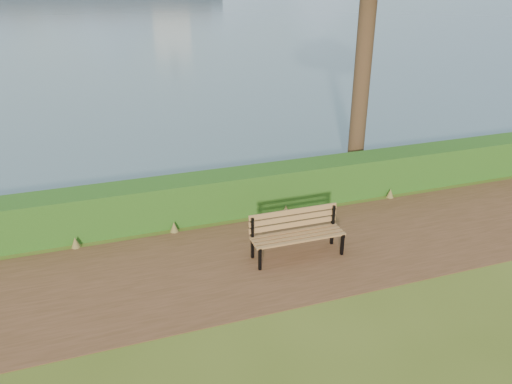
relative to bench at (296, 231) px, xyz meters
name	(u,v)px	position (x,y,z in m)	size (l,w,h in m)	color
ground	(250,271)	(-1.09, -0.28, -0.55)	(140.00, 140.00, 0.00)	#495B1A
path	(245,263)	(-1.09, 0.02, -0.55)	(40.00, 3.40, 0.01)	brown
hedge	(215,195)	(-1.09, 2.32, -0.05)	(32.00, 0.85, 1.00)	#204A15
bench	(296,231)	(0.00, 0.00, 0.00)	(1.92, 0.59, 0.96)	black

